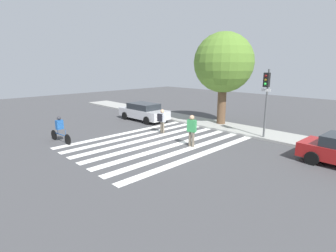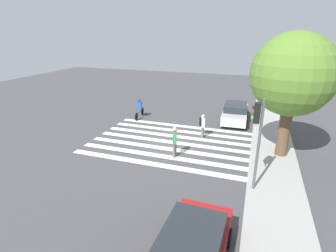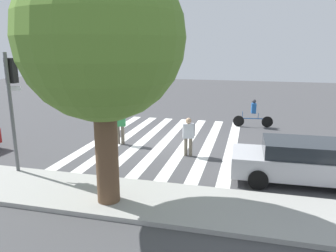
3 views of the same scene
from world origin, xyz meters
name	(u,v)px [view 1 (image 1 of 3)]	position (x,y,z in m)	size (l,w,h in m)	color
ground_plane	(157,143)	(0.00, 0.00, 0.00)	(60.00, 60.00, 0.00)	#444447
sidewalk_curb	(218,125)	(0.00, 6.25, 0.07)	(36.00, 2.50, 0.14)	#9E9E99
crosswalk_stripes	(157,143)	(0.00, 0.00, 0.00)	(6.81, 10.00, 0.01)	white
traffic_light	(266,91)	(4.06, 5.16, 3.00)	(0.60, 0.50, 4.29)	#515456
street_tree	(224,63)	(-0.08, 6.65, 4.65)	(4.37, 4.37, 6.88)	brown
pedestrian_adult_blue_shirt	(192,129)	(1.92, 0.90, 1.03)	(0.55, 0.36, 1.82)	#6B6051
pedestrian_child_with_backpack	(162,119)	(-1.49, 1.77, 0.95)	(0.49, 0.47, 1.63)	#6B6051
cyclist_far_lane	(60,128)	(-4.09, -4.08, 0.86)	(2.21, 0.42, 1.59)	black
car_parked_far_curb	(144,112)	(-5.64, 3.55, 0.74)	(4.56, 2.08, 1.44)	#B7B7BC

